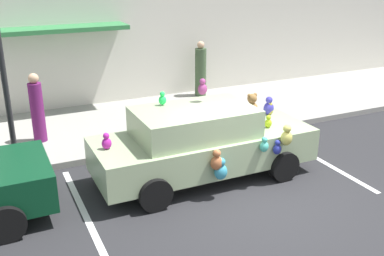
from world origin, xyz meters
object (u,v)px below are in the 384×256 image
object	(u,v)px
plush_covered_car	(202,142)
pedestrian_by_lamp	(201,71)
teddy_bear_on_sidewalk	(252,107)
pedestrian_near_shopfront	(37,110)

from	to	relation	value
plush_covered_car	pedestrian_by_lamp	size ratio (longest dim) A/B	2.59
pedestrian_by_lamp	plush_covered_car	bearing A→B (deg)	-115.81
teddy_bear_on_sidewalk	pedestrian_by_lamp	bearing A→B (deg)	95.66
plush_covered_car	teddy_bear_on_sidewalk	world-z (taller)	plush_covered_car
teddy_bear_on_sidewalk	pedestrian_near_shopfront	xyz separation A→B (m)	(-5.59, 0.77, 0.46)
pedestrian_near_shopfront	pedestrian_by_lamp	xyz separation A→B (m)	(5.32, 1.92, 0.02)
pedestrian_near_shopfront	pedestrian_by_lamp	world-z (taller)	pedestrian_by_lamp
teddy_bear_on_sidewalk	pedestrian_by_lamp	xyz separation A→B (m)	(-0.27, 2.69, 0.49)
plush_covered_car	pedestrian_by_lamp	distance (m)	5.71
teddy_bear_on_sidewalk	pedestrian_by_lamp	world-z (taller)	pedestrian_by_lamp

